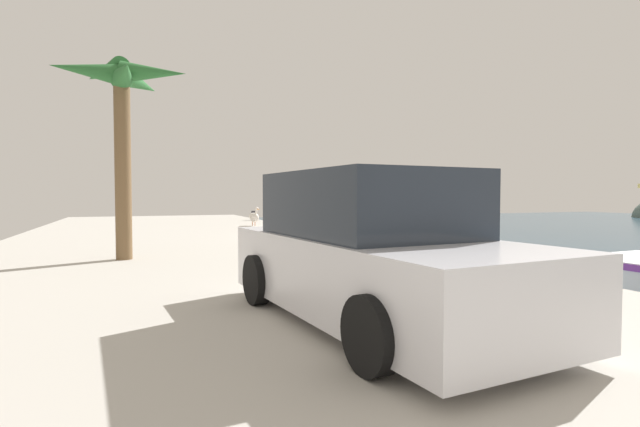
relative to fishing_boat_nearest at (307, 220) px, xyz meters
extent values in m
cube|color=#BCB7AD|center=(11.96, -8.09, -0.26)|extent=(36.00, 10.00, 0.80)
cube|color=silver|center=(-0.08, 0.00, -0.21)|extent=(5.07, 2.12, 0.91)
cube|color=#1E8C2D|center=(-0.08, 0.00, 0.17)|extent=(5.11, 2.16, 0.12)
cube|color=#1E8C2D|center=(0.55, -0.02, 0.73)|extent=(1.45, 1.20, 0.96)
cylinder|color=silver|center=(-1.23, -0.62, 0.94)|extent=(0.08, 0.08, 1.37)
cylinder|color=silver|center=(-1.17, 0.72, 0.94)|extent=(0.08, 0.08, 1.37)
cylinder|color=silver|center=(0.12, -0.68, 0.94)|extent=(0.08, 0.08, 1.37)
cylinder|color=silver|center=(0.18, 0.66, 0.94)|extent=(0.08, 0.08, 1.37)
cube|color=#D8CC72|center=(-0.53, 0.02, 1.66)|extent=(2.08, 1.49, 0.08)
cylinder|color=silver|center=(1.80, -0.08, 1.26)|extent=(0.10, 0.10, 2.01)
torus|color=orange|center=(0.55, 0.61, 0.73)|extent=(0.54, 0.12, 0.54)
cube|color=white|center=(7.62, -0.16, -0.30)|extent=(5.42, 2.54, 0.72)
cube|color=red|center=(7.62, -0.16, -0.03)|extent=(5.47, 2.58, 0.12)
cube|color=red|center=(8.28, -0.20, 0.64)|extent=(1.57, 1.41, 1.18)
cylinder|color=silver|center=(6.38, -0.84, 0.73)|extent=(0.08, 0.08, 1.35)
cylinder|color=silver|center=(6.49, 0.69, 0.73)|extent=(0.08, 0.08, 1.35)
cylinder|color=silver|center=(7.81, -0.94, 0.73)|extent=(0.08, 0.08, 1.35)
cylinder|color=silver|center=(7.91, 0.59, 0.73)|extent=(0.08, 0.08, 1.35)
cube|color=#D8CC72|center=(7.15, -0.12, 1.44)|extent=(2.25, 1.75, 0.08)
cylinder|color=silver|center=(9.60, -0.29, 1.10)|extent=(0.10, 0.10, 2.09)
cylinder|color=tan|center=(5.94, -4.67, 0.25)|extent=(0.04, 0.04, 0.22)
cylinder|color=tan|center=(5.92, -4.56, 0.25)|extent=(0.04, 0.04, 0.22)
ellipsoid|color=white|center=(5.98, -4.61, 0.50)|extent=(0.69, 0.44, 0.40)
ellipsoid|color=silver|center=(5.93, -4.62, 0.56)|extent=(0.61, 0.47, 0.28)
cylinder|color=white|center=(6.16, -4.57, 0.72)|extent=(0.21, 0.13, 0.27)
sphere|color=white|center=(6.24, -4.55, 0.88)|extent=(0.19, 0.19, 0.16)
cone|color=#F2B272|center=(6.44, -4.51, 0.86)|extent=(0.31, 0.13, 0.07)
cylinder|color=#4C3823|center=(16.43, -5.03, 0.56)|extent=(0.16, 0.16, 0.85)
cylinder|color=#4C3823|center=(16.36, -4.85, 0.56)|extent=(0.16, 0.16, 0.85)
cube|color=maroon|center=(16.40, -4.94, 1.26)|extent=(0.37, 0.45, 0.55)
cylinder|color=maroon|center=(16.49, -5.17, 1.24)|extent=(0.10, 0.10, 0.53)
cylinder|color=maroon|center=(16.30, -4.71, 1.24)|extent=(0.10, 0.10, 0.53)
sphere|color=tan|center=(16.40, -4.94, 1.67)|extent=(0.22, 0.22, 0.22)
cylinder|color=black|center=(23.02, -7.91, 0.44)|extent=(0.61, 0.23, 0.60)
cylinder|color=black|center=(22.88, -6.21, 0.44)|extent=(0.61, 0.23, 0.60)
cylinder|color=black|center=(20.49, -8.12, 0.44)|extent=(0.61, 0.23, 0.60)
cylinder|color=black|center=(20.34, -6.43, 0.44)|extent=(0.61, 0.23, 0.60)
cube|color=silver|center=(21.68, -7.17, 0.65)|extent=(4.23, 2.04, 0.76)
cube|color=#262D38|center=(21.53, -7.18, 1.37)|extent=(2.32, 1.74, 0.68)
cylinder|color=#333338|center=(1.55, -3.54, 0.39)|extent=(0.28, 0.28, 0.50)
cylinder|color=#333338|center=(6.71, -3.54, 0.36)|extent=(0.24, 0.24, 0.44)
cylinder|color=#333338|center=(9.34, -3.54, 0.41)|extent=(0.24, 0.24, 0.55)
cylinder|color=brown|center=(15.53, -9.67, 2.01)|extent=(0.32, 0.32, 3.75)
cone|color=#2D6B33|center=(16.16, -9.61, 3.81)|extent=(1.31, 0.56, 0.44)
cone|color=#2D6B33|center=(15.69, -9.05, 3.96)|extent=(0.76, 1.35, 0.44)
cone|color=#2D6B33|center=(14.85, -9.32, 3.90)|extent=(1.55, 1.10, 0.44)
cone|color=#2D6B33|center=(14.84, -10.02, 4.06)|extent=(1.57, 1.09, 0.44)
cone|color=#2D6B33|center=(15.69, -10.30, 3.89)|extent=(0.75, 1.37, 0.44)
camera|label=1|loc=(26.07, -9.52, 1.46)|focal=26.69mm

